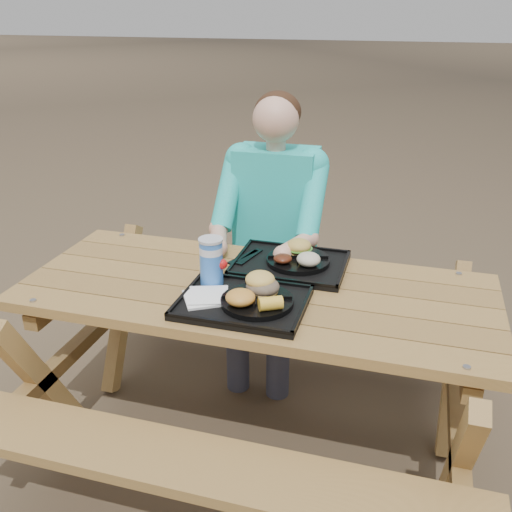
# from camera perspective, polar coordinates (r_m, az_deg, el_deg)

# --- Properties ---
(ground) EXTENTS (60.00, 60.00, 0.00)m
(ground) POSITION_cam_1_polar(r_m,az_deg,el_deg) (2.61, 0.00, -17.95)
(ground) COLOR #999999
(ground) RESTS_ON ground
(picnic_table) EXTENTS (1.80, 1.49, 0.75)m
(picnic_table) POSITION_cam_1_polar(r_m,az_deg,el_deg) (2.38, 0.00, -11.20)
(picnic_table) COLOR #999999
(picnic_table) RESTS_ON ground
(tray_near) EXTENTS (0.45, 0.35, 0.02)m
(tray_near) POSITION_cam_1_polar(r_m,az_deg,el_deg) (2.05, -1.33, -4.77)
(tray_near) COLOR black
(tray_near) RESTS_ON picnic_table
(tray_far) EXTENTS (0.45, 0.35, 0.02)m
(tray_far) POSITION_cam_1_polar(r_m,az_deg,el_deg) (2.34, 3.44, -0.90)
(tray_far) COLOR black
(tray_far) RESTS_ON picnic_table
(plate_near) EXTENTS (0.26, 0.26, 0.02)m
(plate_near) POSITION_cam_1_polar(r_m,az_deg,el_deg) (2.02, 0.12, -4.55)
(plate_near) COLOR black
(plate_near) RESTS_ON tray_near
(plate_far) EXTENTS (0.26, 0.26, 0.02)m
(plate_far) POSITION_cam_1_polar(r_m,az_deg,el_deg) (2.34, 4.22, -0.44)
(plate_far) COLOR black
(plate_far) RESTS_ON tray_far
(napkin_stack) EXTENTS (0.20, 0.20, 0.02)m
(napkin_stack) POSITION_cam_1_polar(r_m,az_deg,el_deg) (2.06, -5.13, -4.11)
(napkin_stack) COLOR white
(napkin_stack) RESTS_ON tray_near
(soda_cup) EXTENTS (0.09, 0.09, 0.17)m
(soda_cup) POSITION_cam_1_polar(r_m,az_deg,el_deg) (2.13, -4.49, -0.67)
(soda_cup) COLOR blue
(soda_cup) RESTS_ON tray_near
(condiment_bbq) EXTENTS (0.06, 0.06, 0.03)m
(condiment_bbq) POSITION_cam_1_polar(r_m,az_deg,el_deg) (2.13, -0.33, -2.71)
(condiment_bbq) COLOR black
(condiment_bbq) RESTS_ON tray_near
(condiment_mustard) EXTENTS (0.04, 0.04, 0.03)m
(condiment_mustard) POSITION_cam_1_polar(r_m,az_deg,el_deg) (2.12, 1.31, -3.04)
(condiment_mustard) COLOR gold
(condiment_mustard) RESTS_ON tray_near
(sandwich) EXTENTS (0.11, 0.11, 0.12)m
(sandwich) POSITION_cam_1_polar(r_m,az_deg,el_deg) (2.03, 0.68, -2.19)
(sandwich) COLOR #E4B450
(sandwich) RESTS_ON plate_near
(mac_cheese) EXTENTS (0.10, 0.10, 0.05)m
(mac_cheese) POSITION_cam_1_polar(r_m,az_deg,el_deg) (1.97, -1.57, -4.17)
(mac_cheese) COLOR gold
(mac_cheese) RESTS_ON plate_near
(corn_cob) EXTENTS (0.11, 0.11, 0.05)m
(corn_cob) POSITION_cam_1_polar(r_m,az_deg,el_deg) (1.94, 1.47, -4.76)
(corn_cob) COLOR yellow
(corn_cob) RESTS_ON plate_near
(cutlery_far) EXTENTS (0.07, 0.18, 0.01)m
(cutlery_far) POSITION_cam_1_polar(r_m,az_deg,el_deg) (2.38, -0.66, -0.08)
(cutlery_far) COLOR black
(cutlery_far) RESTS_ON tray_far
(burger) EXTENTS (0.10, 0.10, 0.09)m
(burger) POSITION_cam_1_polar(r_m,az_deg,el_deg) (2.37, 4.33, 1.34)
(burger) COLOR gold
(burger) RESTS_ON plate_far
(baked_beans) EXTENTS (0.08, 0.08, 0.03)m
(baked_beans) POSITION_cam_1_polar(r_m,az_deg,el_deg) (2.29, 2.69, -0.25)
(baked_beans) COLOR #502010
(baked_beans) RESTS_ON plate_far
(potato_salad) EXTENTS (0.10, 0.10, 0.05)m
(potato_salad) POSITION_cam_1_polar(r_m,az_deg,el_deg) (2.26, 5.28, -0.33)
(potato_salad) COLOR beige
(potato_salad) RESTS_ON plate_far
(diner) EXTENTS (0.48, 0.84, 1.28)m
(diner) POSITION_cam_1_polar(r_m,az_deg,el_deg) (2.82, 1.86, 0.86)
(diner) COLOR #1995B2
(diner) RESTS_ON ground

